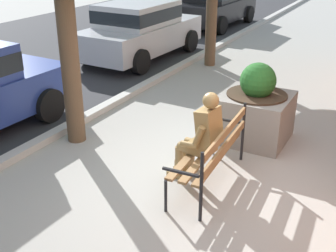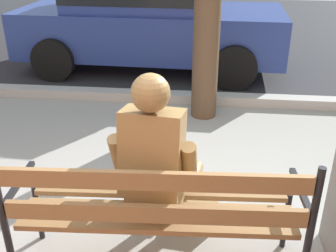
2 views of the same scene
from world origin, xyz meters
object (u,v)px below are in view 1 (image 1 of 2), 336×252
Objects in this scene: concrete_planter at (255,111)px; parked_car_silver at (140,29)px; park_bench at (214,150)px; bronze_statue_seated at (200,138)px; parked_car_black at (215,4)px.

concrete_planter is 5.78m from parked_car_silver.
concrete_planter is 0.32× the size of parked_car_silver.
park_bench is at bearing 178.82° from concrete_planter.
park_bench is 6.95m from parked_car_silver.
parked_car_silver is at bearing 38.85° from bronze_statue_seated.
bronze_statue_seated is (0.00, 0.21, 0.12)m from park_bench.
parked_car_silver is 5.35m from parked_car_black.
park_bench is 0.44× the size of parked_car_silver.
park_bench is at bearing -139.80° from parked_car_silver.
bronze_statue_seated is 0.33× the size of parked_car_silver.
concrete_planter is at bearing -8.17° from bronze_statue_seated.
parked_car_silver is (3.59, 4.52, 0.32)m from concrete_planter.
parked_car_silver is at bearing 180.00° from parked_car_black.
parked_car_black is at bearing 0.00° from parked_car_silver.
bronze_statue_seated is at bearing -141.15° from parked_car_silver.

